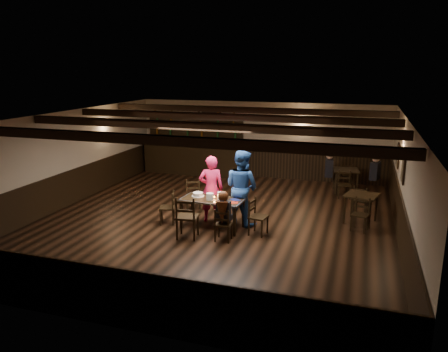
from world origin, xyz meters
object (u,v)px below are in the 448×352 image
(man_blue, at_px, (242,187))
(bar_counter, at_px, (194,154))
(chair_near_left, at_px, (186,215))
(cake, at_px, (198,195))
(woman_pink, at_px, (211,189))
(chair_near_right, at_px, (223,223))
(dining_table, at_px, (212,202))

(man_blue, distance_m, bar_counter, 5.63)
(chair_near_left, bearing_deg, cake, 95.11)
(man_blue, xyz_separation_m, cake, (-1.01, -0.44, -0.16))
(chair_near_left, distance_m, bar_counter, 6.47)
(woman_pink, relative_size, man_blue, 0.90)
(cake, bearing_deg, chair_near_right, -42.73)
(dining_table, distance_m, chair_near_left, 0.93)
(dining_table, xyz_separation_m, chair_near_right, (0.51, -0.76, -0.21))
(chair_near_right, xyz_separation_m, man_blue, (0.08, 1.30, 0.50))
(man_blue, bearing_deg, chair_near_left, 81.86)
(woman_pink, relative_size, cake, 5.47)
(man_blue, bearing_deg, woman_pink, 30.35)
(chair_near_right, distance_m, man_blue, 1.40)
(man_blue, height_order, bar_counter, bar_counter)
(cake, distance_m, bar_counter, 5.53)
(chair_near_right, distance_m, bar_counter, 6.71)
(cake, bearing_deg, woman_pink, 59.04)
(chair_near_right, xyz_separation_m, cake, (-0.93, 0.86, 0.34))
(chair_near_right, bearing_deg, bar_counter, 117.33)
(bar_counter, bearing_deg, man_blue, -55.85)
(chair_near_left, relative_size, man_blue, 0.53)
(man_blue, bearing_deg, dining_table, 67.88)
(chair_near_left, bearing_deg, bar_counter, 110.21)
(dining_table, bearing_deg, man_blue, 42.89)
(dining_table, relative_size, chair_near_left, 1.53)
(dining_table, height_order, bar_counter, bar_counter)
(chair_near_right, height_order, cake, cake)
(bar_counter, bearing_deg, chair_near_right, -62.67)
(dining_table, distance_m, woman_pink, 0.55)
(woman_pink, bearing_deg, bar_counter, -82.86)
(chair_near_right, relative_size, woman_pink, 0.45)
(chair_near_left, relative_size, woman_pink, 0.59)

